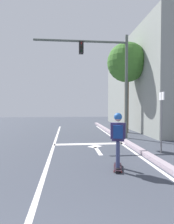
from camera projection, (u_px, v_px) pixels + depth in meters
name	position (u px, v px, depth m)	size (l,w,h in m)	color
lane_line_center	(50.00, 158.00, 6.75)	(0.12, 20.00, 0.01)	silver
lane_line_curbside	(138.00, 155.00, 7.08)	(0.12, 20.00, 0.01)	silver
stop_bar	(90.00, 144.00, 9.16)	(3.33, 0.40, 0.01)	silver
lane_arrow_stem	(98.00, 151.00, 7.77)	(0.16, 1.40, 0.01)	silver
lane_arrow_head	(95.00, 146.00, 8.61)	(0.56, 0.44, 0.01)	silver
curb_strip	(145.00, 153.00, 7.10)	(0.24, 24.00, 0.14)	#A2929E
skateboard	(118.00, 167.00, 5.53)	(0.40, 0.80, 0.08)	black
skater	(118.00, 133.00, 5.48)	(0.42, 0.59, 1.53)	navy
traffic_signal_mast	(107.00, 68.00, 10.64)	(5.11, 0.34, 5.68)	#545D54
street_sign_post	(162.00, 112.00, 7.37)	(0.08, 0.44, 2.42)	slate
roadside_tree	(127.00, 63.00, 12.91)	(2.61, 2.61, 5.99)	brown
building_block	(173.00, 85.00, 16.57)	(8.49, 12.60, 7.13)	gray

